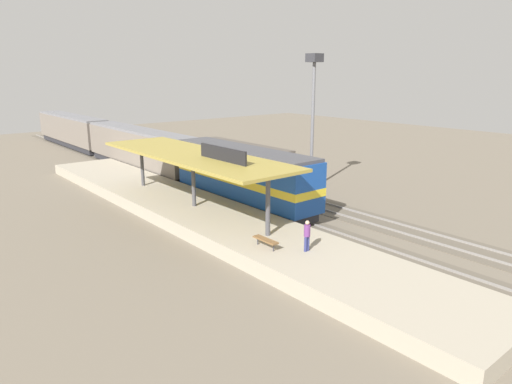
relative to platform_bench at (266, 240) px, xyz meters
The scene contains 12 objects.
ground_plane 12.43m from the platform_bench, 49.65° to the left, with size 120.00×120.00×0.00m, color #706656.
track_near 11.24m from the platform_bench, 57.49° to the left, with size 3.20×110.00×0.16m.
track_far 14.24m from the platform_bench, 41.61° to the left, with size 3.20×110.00×0.16m.
platform 9.56m from the platform_bench, 81.54° to the left, with size 6.00×44.00×0.90m, color #A89E89.
station_canopy 9.95m from the platform_bench, 81.46° to the left, with size 5.20×18.00×4.70m.
platform_bench is the anchor object (origin of this frame).
locomotive 11.34m from the platform_bench, 57.89° to the left, with size 2.93×14.43×4.44m.
passenger_carriage_front 28.22m from the platform_bench, 77.72° to the left, with size 2.90×20.00×4.24m.
passenger_carriage_rear 48.74m from the platform_bench, 82.93° to the left, with size 2.90×20.00×4.24m.
freight_car 19.01m from the platform_bench, 56.10° to the left, with size 2.80×12.00×3.54m.
light_mast 18.32m from the platform_bench, 35.28° to the left, with size 1.10×1.10×11.70m.
person_waiting 2.30m from the platform_bench, 51.77° to the right, with size 0.34×0.34×1.71m.
Camera 1 is at (-21.42, -27.14, 10.17)m, focal length 32.25 mm.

